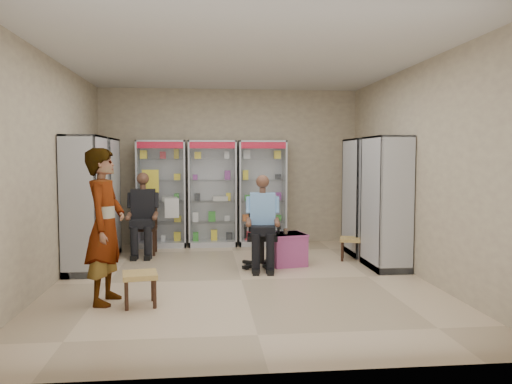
{
  "coord_description": "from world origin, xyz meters",
  "views": [
    {
      "loc": [
        -0.49,
        -6.75,
        1.69
      ],
      "look_at": [
        0.28,
        0.7,
        1.16
      ],
      "focal_mm": 35.0,
      "sensor_mm": 36.0,
      "label": 1
    }
  ],
  "objects": [
    {
      "name": "floor",
      "position": [
        0.0,
        0.0,
        0.0
      ],
      "size": [
        6.0,
        6.0,
        0.0
      ],
      "primitive_type": "plane",
      "color": "#C6AB89",
      "rests_on": "ground"
    },
    {
      "name": "room_shell",
      "position": [
        0.0,
        0.0,
        1.97
      ],
      "size": [
        5.02,
        6.02,
        3.01
      ],
      "color": "tan",
      "rests_on": "ground"
    },
    {
      "name": "cabinet_back_left",
      "position": [
        -1.3,
        2.73,
        1.0
      ],
      "size": [
        0.9,
        0.5,
        2.0
      ],
      "primitive_type": "cube",
      "color": "silver",
      "rests_on": "floor"
    },
    {
      "name": "cabinet_back_mid",
      "position": [
        -0.35,
        2.73,
        1.0
      ],
      "size": [
        0.9,
        0.5,
        2.0
      ],
      "primitive_type": "cube",
      "color": "#ADB0B4",
      "rests_on": "floor"
    },
    {
      "name": "cabinet_back_right",
      "position": [
        0.6,
        2.73,
        1.0
      ],
      "size": [
        0.9,
        0.5,
        2.0
      ],
      "primitive_type": "cube",
      "color": "#AEB0B5",
      "rests_on": "floor"
    },
    {
      "name": "cabinet_right_far",
      "position": [
        2.23,
        1.6,
        1.0
      ],
      "size": [
        0.9,
        0.5,
        2.0
      ],
      "primitive_type": "cube",
      "rotation": [
        0.0,
        0.0,
        1.57
      ],
      "color": "#A3A5AA",
      "rests_on": "floor"
    },
    {
      "name": "cabinet_right_near",
      "position": [
        2.23,
        0.5,
        1.0
      ],
      "size": [
        0.9,
        0.5,
        2.0
      ],
      "primitive_type": "cube",
      "rotation": [
        0.0,
        0.0,
        1.57
      ],
      "color": "#B3B7BB",
      "rests_on": "floor"
    },
    {
      "name": "cabinet_left_far",
      "position": [
        -2.23,
        1.8,
        1.0
      ],
      "size": [
        0.9,
        0.5,
        2.0
      ],
      "primitive_type": "cube",
      "rotation": [
        0.0,
        0.0,
        -1.57
      ],
      "color": "#B4B6BC",
      "rests_on": "floor"
    },
    {
      "name": "cabinet_left_near",
      "position": [
        -2.23,
        0.7,
        1.0
      ],
      "size": [
        0.9,
        0.5,
        2.0
      ],
      "primitive_type": "cube",
      "rotation": [
        0.0,
        0.0,
        -1.57
      ],
      "color": "#A7AAAE",
      "rests_on": "floor"
    },
    {
      "name": "wooden_chair",
      "position": [
        -1.55,
        2.0,
        0.47
      ],
      "size": [
        0.42,
        0.42,
        0.94
      ],
      "primitive_type": "cube",
      "color": "black",
      "rests_on": "floor"
    },
    {
      "name": "seated_customer",
      "position": [
        -1.55,
        1.95,
        0.67
      ],
      "size": [
        0.44,
        0.6,
        1.34
      ],
      "primitive_type": null,
      "color": "black",
      "rests_on": "floor"
    },
    {
      "name": "office_chair",
      "position": [
        0.38,
        0.76,
        0.52
      ],
      "size": [
        0.62,
        0.62,
        1.05
      ],
      "primitive_type": "cube",
      "rotation": [
        0.0,
        0.0,
        -0.09
      ],
      "color": "black",
      "rests_on": "floor"
    },
    {
      "name": "seated_shopkeeper",
      "position": [
        0.38,
        0.71,
        0.67
      ],
      "size": [
        0.49,
        0.65,
        1.33
      ],
      "primitive_type": null,
      "rotation": [
        0.0,
        0.0,
        -0.09
      ],
      "color": "#74B5E5",
      "rests_on": "floor"
    },
    {
      "name": "pink_trunk",
      "position": [
        0.78,
        0.88,
        0.25
      ],
      "size": [
        0.61,
        0.59,
        0.5
      ],
      "primitive_type": "cube",
      "rotation": [
        0.0,
        0.0,
        0.2
      ],
      "color": "#B5488E",
      "rests_on": "floor"
    },
    {
      "name": "tea_glass",
      "position": [
        0.75,
        0.83,
        0.55
      ],
      "size": [
        0.07,
        0.07,
        0.1
      ],
      "primitive_type": "cylinder",
      "color": "#5D2E08",
      "rests_on": "pink_trunk"
    },
    {
      "name": "woven_stool_a",
      "position": [
        1.9,
        1.14,
        0.18
      ],
      "size": [
        0.46,
        0.46,
        0.37
      ],
      "primitive_type": "cube",
      "rotation": [
        0.0,
        0.0,
        -0.3
      ],
      "color": "olive",
      "rests_on": "floor"
    },
    {
      "name": "woven_stool_b",
      "position": [
        -1.23,
        -1.08,
        0.19
      ],
      "size": [
        0.44,
        0.44,
        0.38
      ],
      "primitive_type": "cube",
      "rotation": [
        0.0,
        0.0,
        0.17
      ],
      "color": "#AA7F47",
      "rests_on": "floor"
    },
    {
      "name": "standing_man",
      "position": [
        -1.64,
        -0.91,
        0.9
      ],
      "size": [
        0.52,
        0.71,
        1.79
      ],
      "primitive_type": "imported",
      "rotation": [
        0.0,
        0.0,
        1.42
      ],
      "color": "gray",
      "rests_on": "floor"
    }
  ]
}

